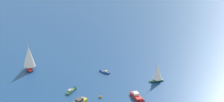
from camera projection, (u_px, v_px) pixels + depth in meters
motorboat_near_centre at (138, 98)px, 182.81m from camera, size 9.72×5.51×2.75m
motorboat_far_port at (71, 91)px, 189.33m from camera, size 6.41×4.20×1.84m
sailboat_far_stbd at (157, 73)px, 197.54m from camera, size 4.55×7.19×8.95m
motorboat_inshore at (104, 72)px, 207.69m from camera, size 4.31×4.94×1.52m
sailboat_ahead at (29, 57)px, 209.33m from camera, size 10.26×6.31×12.82m
marker_buoy at (100, 97)px, 184.21m from camera, size 1.10×1.10×2.10m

